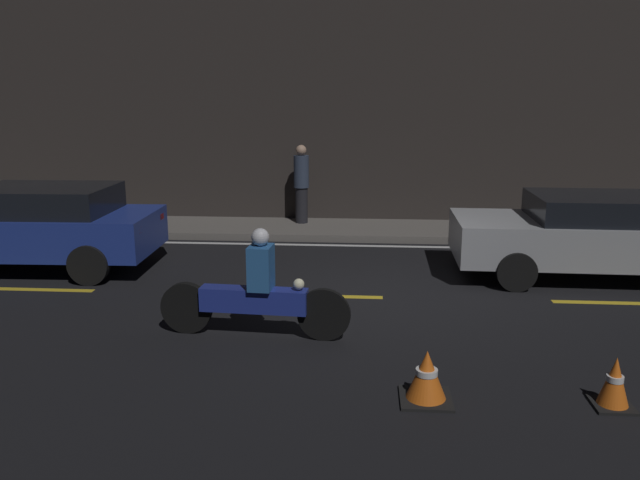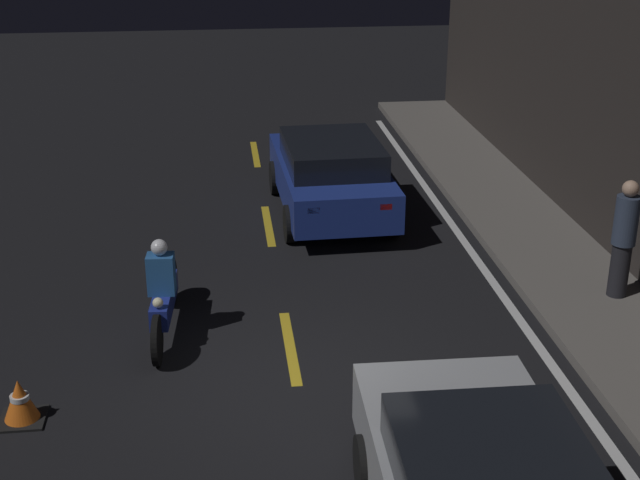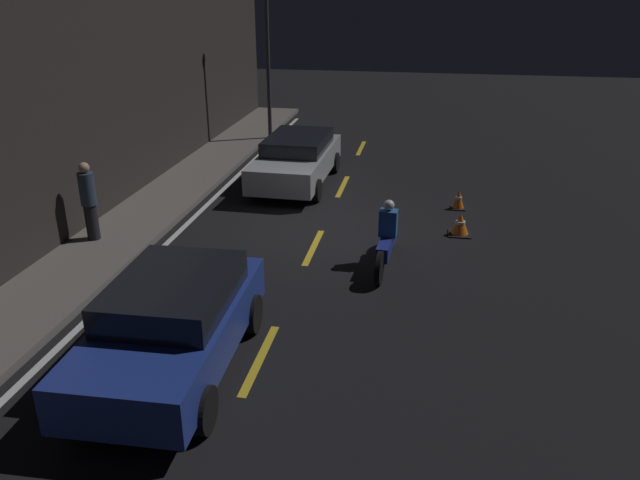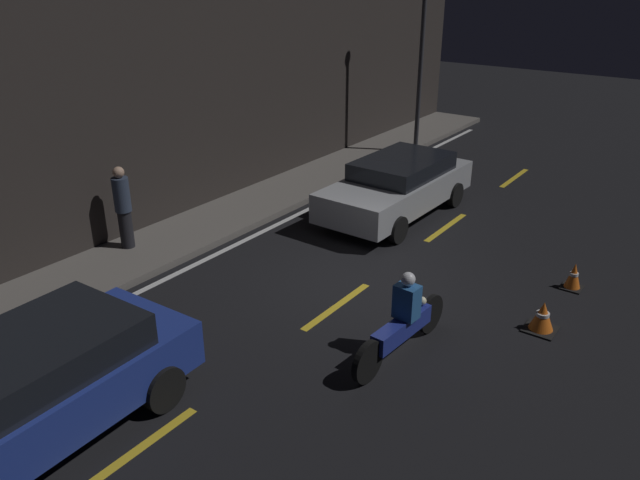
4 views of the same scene
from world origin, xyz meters
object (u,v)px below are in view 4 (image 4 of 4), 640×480
hatchback_silver (398,185)px  motorcycle (402,323)px  traffic_cone_near (542,317)px  pedestrian (123,207)px  traffic_cone_mid (574,276)px  street_lamp (422,51)px  sedan_blue (37,384)px

hatchback_silver → motorcycle: (-5.21, -3.01, -0.19)m
traffic_cone_near → pedestrian: bearing=104.4°
hatchback_silver → traffic_cone_mid: size_ratio=8.84×
traffic_cone_near → motorcycle: bearing=142.2°
hatchback_silver → traffic_cone_near: 5.60m
motorcycle → street_lamp: street_lamp is taller
motorcycle → pedestrian: (-0.07, 6.51, 0.48)m
motorcycle → traffic_cone_mid: motorcycle is taller
hatchback_silver → pedestrian: size_ratio=2.60×
traffic_cone_near → traffic_cone_mid: bearing=-0.1°
motorcycle → street_lamp: bearing=30.7°
motorcycle → street_lamp: 11.56m
hatchback_silver → traffic_cone_mid: 4.81m
traffic_cone_near → traffic_cone_mid: 1.81m
pedestrian → hatchback_silver: bearing=-33.6°
hatchback_silver → pedestrian: 6.34m
traffic_cone_near → pedestrian: size_ratio=0.30×
pedestrian → street_lamp: size_ratio=0.31×
hatchback_silver → street_lamp: street_lamp is taller
hatchback_silver → motorcycle: 6.02m
hatchback_silver → pedestrian: bearing=-32.4°
sedan_blue → traffic_cone_near: bearing=143.4°
hatchback_silver → motorcycle: motorcycle is taller
sedan_blue → pedestrian: bearing=-140.7°
traffic_cone_mid → pedestrian: size_ratio=0.29×
sedan_blue → traffic_cone_mid: 9.25m
hatchback_silver → street_lamp: size_ratio=0.79×
hatchback_silver → traffic_cone_mid: (-1.39, -4.57, -0.50)m
traffic_cone_near → sedan_blue: bearing=145.0°
traffic_cone_mid → pedestrian: (-3.89, 8.07, 0.80)m
street_lamp → sedan_blue: bearing=-171.2°
hatchback_silver → traffic_cone_mid: bearing=74.3°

